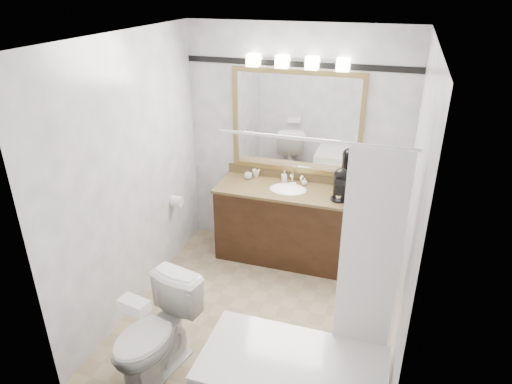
# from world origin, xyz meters

# --- Properties ---
(room) EXTENTS (2.42, 2.62, 2.52)m
(room) POSITION_xyz_m (0.00, 0.00, 1.25)
(room) COLOR tan
(room) RESTS_ON ground
(vanity) EXTENTS (1.53, 0.58, 0.97)m
(vanity) POSITION_xyz_m (0.00, 1.02, 0.44)
(vanity) COLOR black
(vanity) RESTS_ON ground
(mirror) EXTENTS (1.40, 0.04, 1.10)m
(mirror) POSITION_xyz_m (0.00, 1.28, 1.50)
(mirror) COLOR olive
(mirror) RESTS_ON room
(vanity_light_bar) EXTENTS (1.02, 0.14, 0.12)m
(vanity_light_bar) POSITION_xyz_m (0.00, 1.23, 2.13)
(vanity_light_bar) COLOR silver
(vanity_light_bar) RESTS_ON room
(accent_stripe) EXTENTS (2.40, 0.01, 0.06)m
(accent_stripe) POSITION_xyz_m (0.00, 1.29, 2.10)
(accent_stripe) COLOR black
(accent_stripe) RESTS_ON room
(bathtub) EXTENTS (1.30, 0.75, 1.96)m
(bathtub) POSITION_xyz_m (0.55, -0.90, 0.28)
(bathtub) COLOR white
(bathtub) RESTS_ON ground
(tp_roll) EXTENTS (0.11, 0.12, 0.12)m
(tp_roll) POSITION_xyz_m (-1.14, 0.66, 0.70)
(tp_roll) COLOR white
(tp_roll) RESTS_ON room
(toilet) EXTENTS (0.60, 0.84, 0.78)m
(toilet) POSITION_xyz_m (-0.56, -0.92, 0.39)
(toilet) COLOR white
(toilet) RESTS_ON ground
(tissue_box) EXTENTS (0.23, 0.15, 0.09)m
(tissue_box) POSITION_xyz_m (-0.56, -1.12, 0.83)
(tissue_box) COLOR white
(tissue_box) RESTS_ON toilet
(coffee_maker) EXTENTS (0.17, 0.21, 0.32)m
(coffee_maker) POSITION_xyz_m (0.55, 0.96, 1.01)
(coffee_maker) COLOR black
(coffee_maker) RESTS_ON vanity
(cup_left) EXTENTS (0.09, 0.09, 0.07)m
(cup_left) POSITION_xyz_m (-0.49, 1.15, 0.88)
(cup_left) COLOR white
(cup_left) RESTS_ON vanity
(cup_right) EXTENTS (0.10, 0.10, 0.08)m
(cup_right) POSITION_xyz_m (-0.43, 1.23, 0.89)
(cup_right) COLOR white
(cup_right) RESTS_ON vanity
(soap_bottle_a) EXTENTS (0.07, 0.07, 0.12)m
(soap_bottle_a) POSITION_xyz_m (-0.09, 1.20, 0.91)
(soap_bottle_a) COLOR white
(soap_bottle_a) RESTS_ON vanity
(soap_bottle_b) EXTENTS (0.08, 0.08, 0.08)m
(soap_bottle_b) POSITION_xyz_m (0.14, 1.18, 0.89)
(soap_bottle_b) COLOR white
(soap_bottle_b) RESTS_ON vanity
(soap_bar) EXTENTS (0.08, 0.06, 0.02)m
(soap_bar) POSITION_xyz_m (0.02, 1.13, 0.86)
(soap_bar) COLOR beige
(soap_bar) RESTS_ON vanity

